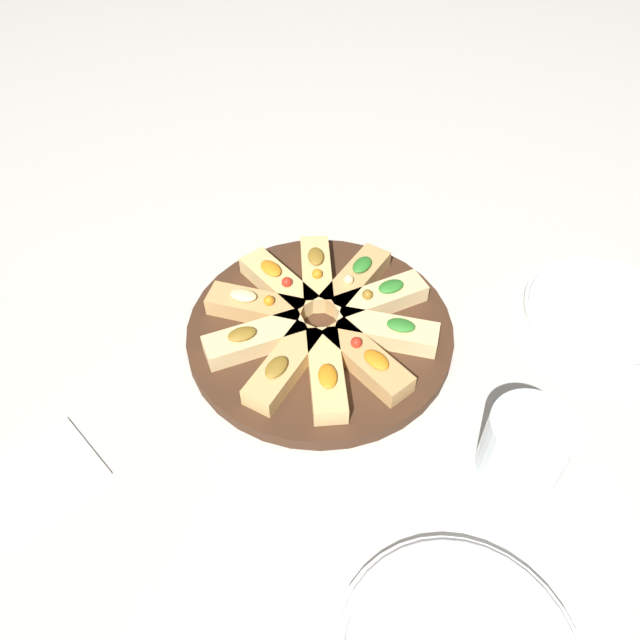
{
  "coord_description": "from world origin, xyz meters",
  "views": [
    {
      "loc": [
        0.4,
        0.27,
        0.56
      ],
      "look_at": [
        0.0,
        0.0,
        0.03
      ],
      "focal_mm": 35.0,
      "sensor_mm": 36.0,
      "label": 1
    }
  ],
  "objects_px": {
    "serving_board": "(320,331)",
    "napkin_stack": "(40,477)",
    "plate_left": "(606,312)",
    "water_glass": "(525,447)"
  },
  "relations": [
    {
      "from": "serving_board",
      "to": "napkin_stack",
      "type": "distance_m",
      "value": 0.33
    },
    {
      "from": "serving_board",
      "to": "napkin_stack",
      "type": "relative_size",
      "value": 2.92
    },
    {
      "from": "water_glass",
      "to": "plate_left",
      "type": "bearing_deg",
      "value": 177.19
    },
    {
      "from": "serving_board",
      "to": "plate_left",
      "type": "distance_m",
      "value": 0.35
    },
    {
      "from": "plate_left",
      "to": "water_glass",
      "type": "bearing_deg",
      "value": -2.81
    },
    {
      "from": "water_glass",
      "to": "napkin_stack",
      "type": "xyz_separation_m",
      "value": [
        0.27,
        -0.39,
        -0.04
      ]
    },
    {
      "from": "serving_board",
      "to": "napkin_stack",
      "type": "xyz_separation_m",
      "value": [
        0.31,
        -0.13,
        -0.01
      ]
    },
    {
      "from": "water_glass",
      "to": "napkin_stack",
      "type": "bearing_deg",
      "value": -54.84
    },
    {
      "from": "serving_board",
      "to": "plate_left",
      "type": "xyz_separation_m",
      "value": [
        -0.22,
        0.27,
        -0.0
      ]
    },
    {
      "from": "plate_left",
      "to": "napkin_stack",
      "type": "distance_m",
      "value": 0.66
    }
  ]
}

